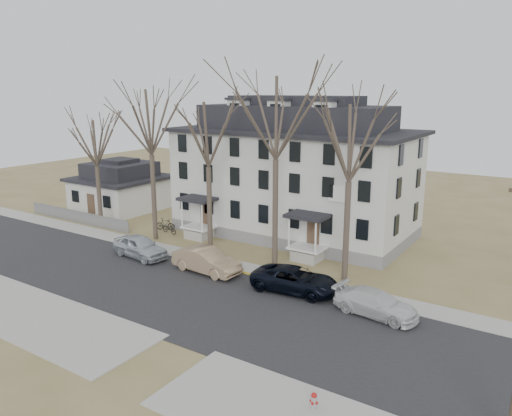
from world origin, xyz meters
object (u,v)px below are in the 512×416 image
Objects in this scene: tree_mid_left at (208,130)px; car_navy at (295,280)px; car_tan at (207,261)px; bicycle_right at (165,225)px; tree_mid_right at (351,138)px; car_white at (376,304)px; tree_far_left at (150,117)px; fire_hydrant at (314,402)px; boarding_house at (294,174)px; small_house at (121,188)px; tree_bungalow at (95,140)px; tree_center at (276,112)px; car_silver at (140,247)px; bicycle_left at (169,229)px.

tree_mid_left is 13.54m from car_navy.
bicycle_right is at bearing 61.00° from car_tan.
tree_mid_right is at bearing -116.97° from bicycle_right.
car_white is (15.14, -4.03, -8.89)m from tree_mid_left.
fire_hydrant is at bearing -31.82° from tree_far_left.
boarding_house reaches higher than small_house.
tree_bungalow is 33.11m from fire_hydrant.
tree_center reaches higher than boarding_house.
car_silver is at bearing -170.86° from bicycle_right.
small_house is 25.41m from tree_center.
tree_mid_left is 11.50m from tree_mid_right.
tree_mid_left is 23.09m from fire_hydrant.
tree_center is at bearing 180.00° from tree_mid_right.
tree_bungalow is 6.03× the size of bicycle_left.
tree_far_left is 1.08× the size of tree_mid_left.
fire_hydrant is (29.13, -13.73, -7.71)m from tree_bungalow.
car_silver is 0.95× the size of car_tan.
car_navy is (-1.86, -3.54, -8.82)m from tree_mid_right.
car_silver reaches higher than bicycle_right.
tree_mid_left is 0.87× the size of tree_center.
bicycle_right is at bearing 161.39° from tree_mid_left.
small_house is at bearing 59.38° from car_silver.
boarding_house is 25.69× the size of fire_hydrant.
tree_mid_left reaches higher than car_navy.
bicycle_right reaches higher than bicycle_left.
tree_mid_right is 2.44× the size of car_tan.
tree_bungalow is 13.31× the size of fire_hydrant.
tree_center is at bearing -119.99° from bicycle_right.
small_house is 22.28m from car_tan.
bicycle_left is (-12.04, 1.77, -10.62)m from tree_center.
fire_hydrant is (4.63, -13.73, -9.19)m from tree_mid_right.
boarding_house is at bearing 51.01° from car_white.
tree_bungalow reaches higher than car_white.
tree_center is 2.98× the size of car_silver.
car_white is at bearing -125.75° from bicycle_right.
car_navy is at bearing -82.95° from car_tan.
tree_mid_right is 7.11× the size of bicycle_right.
small_house is 10.73m from bicycle_right.
tree_bungalow is 29.38m from car_white.
tree_far_left is at bearing 180.00° from tree_center.
car_silver is at bearing 95.97° from car_tan.
tree_bungalow is 24.07m from car_navy.
tree_bungalow is at bearing 180.00° from tree_mid_right.
tree_bungalow is 12.69m from car_silver.
car_white is at bearing -23.79° from tree_center.
car_silver reaches higher than bicycle_left.
tree_bungalow is 2.18× the size of car_silver.
bicycle_left is at bearing 80.80° from car_white.
tree_mid_left is at bearing 180.00° from tree_center.
bicycle_right is (-9.90, 6.34, -0.32)m from car_tan.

